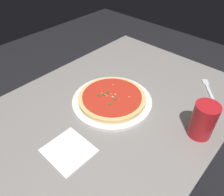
{
  "coord_description": "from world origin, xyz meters",
  "views": [
    {
      "loc": [
        -0.48,
        -0.41,
        1.34
      ],
      "look_at": [
        -0.01,
        0.02,
        0.8
      ],
      "focal_mm": 34.8,
      "sensor_mm": 36.0,
      "label": 1
    }
  ],
  "objects": [
    {
      "name": "napkin_folded_right",
      "position": [
        -0.27,
        -0.03,
        0.78
      ],
      "size": [
        0.13,
        0.14,
        0.0
      ],
      "primitive_type": "cube",
      "rotation": [
        0.0,
        0.0,
        -0.01
      ],
      "color": "white",
      "rests_on": "restaurant_table"
    },
    {
      "name": "fork",
      "position": [
        0.31,
        -0.23,
        0.78
      ],
      "size": [
        0.16,
        0.13,
        0.0
      ],
      "color": "silver",
      "rests_on": "restaurant_table"
    },
    {
      "name": "serving_plate",
      "position": [
        -0.01,
        0.02,
        0.79
      ],
      "size": [
        0.31,
        0.31,
        0.01
      ],
      "primitive_type": "cylinder",
      "color": "white",
      "rests_on": "restaurant_table"
    },
    {
      "name": "pizza",
      "position": [
        -0.01,
        0.02,
        0.8
      ],
      "size": [
        0.26,
        0.26,
        0.02
      ],
      "color": "#DBB26B",
      "rests_on": "serving_plate"
    },
    {
      "name": "cup_tall_drink",
      "position": [
        0.06,
        -0.3,
        0.84
      ],
      "size": [
        0.08,
        0.08,
        0.12
      ],
      "primitive_type": "cylinder",
      "color": "#B2191E",
      "rests_on": "restaurant_table"
    },
    {
      "name": "restaurant_table",
      "position": [
        0.0,
        0.0,
        0.62
      ],
      "size": [
        0.98,
        0.75,
        0.78
      ],
      "color": "black",
      "rests_on": "ground_plane"
    }
  ]
}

